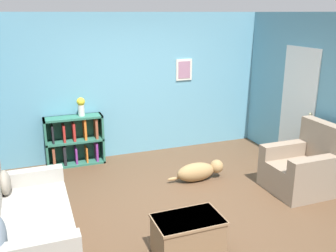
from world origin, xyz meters
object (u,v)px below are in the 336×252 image
at_px(coffee_table, 188,235).
at_px(recliner_chair, 304,168).
at_px(vase, 81,106).
at_px(bookshelf, 75,141).
at_px(couch, 25,228).
at_px(dog, 199,171).

bearing_deg(coffee_table, recliner_chair, 20.51).
relative_size(recliner_chair, vase, 3.18).
distance_m(recliner_chair, coffee_table, 2.44).
relative_size(recliner_chair, coffee_table, 1.37).
height_order(bookshelf, vase, vase).
height_order(bookshelf, recliner_chair, recliner_chair).
xyz_separation_m(bookshelf, vase, (0.15, -0.02, 0.63)).
distance_m(recliner_chair, vase, 3.76).
distance_m(coffee_table, vase, 3.26).
xyz_separation_m(couch, coffee_table, (1.67, -0.70, -0.06)).
xyz_separation_m(couch, vase, (1.00, 2.39, 0.76)).
bearing_deg(dog, bookshelf, 141.48).
xyz_separation_m(recliner_chair, coffee_table, (-2.28, -0.85, -0.12)).
xyz_separation_m(couch, recliner_chair, (3.95, 0.16, 0.06)).
xyz_separation_m(bookshelf, dog, (1.76, -1.40, -0.27)).
distance_m(couch, vase, 2.70).
xyz_separation_m(bookshelf, recliner_chair, (3.10, -2.25, -0.07)).
height_order(bookshelf, coffee_table, bookshelf).
height_order(recliner_chair, dog, recliner_chair).
relative_size(couch, recliner_chair, 1.80).
relative_size(couch, dog, 1.94).
height_order(recliner_chair, vase, vase).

